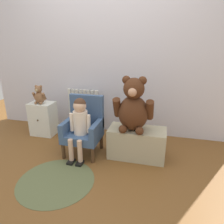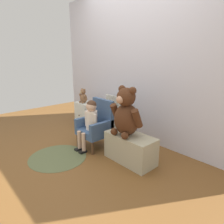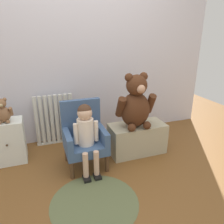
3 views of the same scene
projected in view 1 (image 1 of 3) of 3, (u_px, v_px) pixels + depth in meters
The scene contains 10 objects.
ground_plane at pixel (74, 180), 2.02m from camera, with size 6.00×6.00×0.00m, color brown.
back_wall at pixel (108, 52), 2.83m from camera, with size 3.80×0.05×2.40m, color silver.
radiator at pixel (84, 111), 3.09m from camera, with size 0.50×0.05×0.66m.
small_dresser at pixel (43, 119), 2.98m from camera, with size 0.35×0.28×0.49m.
child_armchair at pixel (84, 127), 2.47m from camera, with size 0.43×0.41×0.71m.
child_figure at pixel (80, 120), 2.32m from camera, with size 0.25×0.35×0.73m.
low_bench at pixel (137, 143), 2.40m from camera, with size 0.67×0.32×0.36m, color tan.
large_teddy_bear at pixel (133, 107), 2.23m from camera, with size 0.45×0.32×0.62m.
small_teddy_bear at pixel (39, 96), 2.84m from camera, with size 0.19×0.14×0.27m.
floor_rug at pixel (56, 181), 2.01m from camera, with size 0.77×0.77×0.01m, color #59623D.
Camera 1 is at (0.78, -1.54, 1.32)m, focal length 32.00 mm.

